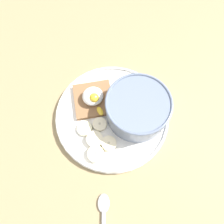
{
  "coord_description": "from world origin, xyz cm",
  "views": [
    {
      "loc": [
        -8.7,
        -15.67,
        49.62
      ],
      "look_at": [
        0.0,
        0.0,
        5.0
      ],
      "focal_mm": 35.0,
      "sensor_mm": 36.0,
      "label": 1
    }
  ],
  "objects_px": {
    "banana_slice_front": "(109,144)",
    "banana_slice_right": "(100,124)",
    "poached_egg": "(93,97)",
    "banana_slice_inner": "(96,154)",
    "banana_slice_back": "(86,130)",
    "banana_slice_left": "(95,139)",
    "toast_slice": "(93,99)",
    "oatmeal_bowl": "(138,108)",
    "spoon": "(103,218)"
  },
  "relations": [
    {
      "from": "banana_slice_inner",
      "to": "oatmeal_bowl",
      "type": "bearing_deg",
      "value": 17.4
    },
    {
      "from": "banana_slice_front",
      "to": "banana_slice_right",
      "type": "bearing_deg",
      "value": 85.73
    },
    {
      "from": "poached_egg",
      "to": "spoon",
      "type": "xyz_separation_m",
      "value": [
        -0.1,
        -0.23,
        -0.03
      ]
    },
    {
      "from": "banana_slice_inner",
      "to": "spoon",
      "type": "distance_m",
      "value": 0.12
    },
    {
      "from": "banana_slice_back",
      "to": "spoon",
      "type": "distance_m",
      "value": 0.18
    },
    {
      "from": "banana_slice_left",
      "to": "spoon",
      "type": "xyz_separation_m",
      "value": [
        -0.06,
        -0.15,
        -0.01
      ]
    },
    {
      "from": "banana_slice_back",
      "to": "banana_slice_inner",
      "type": "distance_m",
      "value": 0.06
    },
    {
      "from": "banana_slice_front",
      "to": "banana_slice_inner",
      "type": "distance_m",
      "value": 0.03
    },
    {
      "from": "banana_slice_inner",
      "to": "banana_slice_right",
      "type": "bearing_deg",
      "value": 55.2
    },
    {
      "from": "toast_slice",
      "to": "banana_slice_left",
      "type": "bearing_deg",
      "value": -115.55
    },
    {
      "from": "banana_slice_front",
      "to": "banana_slice_back",
      "type": "bearing_deg",
      "value": 120.39
    },
    {
      "from": "banana_slice_right",
      "to": "banana_slice_left",
      "type": "bearing_deg",
      "value": -135.34
    },
    {
      "from": "banana_slice_left",
      "to": "banana_slice_inner",
      "type": "distance_m",
      "value": 0.03
    },
    {
      "from": "poached_egg",
      "to": "banana_slice_right",
      "type": "height_order",
      "value": "poached_egg"
    },
    {
      "from": "poached_egg",
      "to": "banana_slice_inner",
      "type": "bearing_deg",
      "value": -115.2
    },
    {
      "from": "banana_slice_front",
      "to": "spoon",
      "type": "relative_size",
      "value": 0.35
    },
    {
      "from": "toast_slice",
      "to": "poached_egg",
      "type": "relative_size",
      "value": 1.58
    },
    {
      "from": "toast_slice",
      "to": "banana_slice_inner",
      "type": "distance_m",
      "value": 0.13
    },
    {
      "from": "toast_slice",
      "to": "banana_slice_left",
      "type": "relative_size",
      "value": 2.5
    },
    {
      "from": "banana_slice_right",
      "to": "toast_slice",
      "type": "bearing_deg",
      "value": 75.72
    },
    {
      "from": "banana_slice_right",
      "to": "poached_egg",
      "type": "bearing_deg",
      "value": 75.34
    },
    {
      "from": "banana_slice_front",
      "to": "banana_slice_right",
      "type": "distance_m",
      "value": 0.05
    },
    {
      "from": "banana_slice_left",
      "to": "toast_slice",
      "type": "bearing_deg",
      "value": 64.45
    },
    {
      "from": "banana_slice_back",
      "to": "banana_slice_right",
      "type": "height_order",
      "value": "banana_slice_back"
    },
    {
      "from": "oatmeal_bowl",
      "to": "spoon",
      "type": "bearing_deg",
      "value": -137.41
    },
    {
      "from": "poached_egg",
      "to": "banana_slice_inner",
      "type": "height_order",
      "value": "poached_egg"
    },
    {
      "from": "toast_slice",
      "to": "banana_slice_right",
      "type": "distance_m",
      "value": 0.06
    },
    {
      "from": "banana_slice_left",
      "to": "banana_slice_right",
      "type": "bearing_deg",
      "value": 44.66
    },
    {
      "from": "banana_slice_back",
      "to": "banana_slice_inner",
      "type": "relative_size",
      "value": 0.82
    },
    {
      "from": "banana_slice_left",
      "to": "spoon",
      "type": "relative_size",
      "value": 0.4
    },
    {
      "from": "oatmeal_bowl",
      "to": "banana_slice_back",
      "type": "height_order",
      "value": "oatmeal_bowl"
    },
    {
      "from": "oatmeal_bowl",
      "to": "banana_slice_left",
      "type": "height_order",
      "value": "oatmeal_bowl"
    },
    {
      "from": "banana_slice_front",
      "to": "banana_slice_left",
      "type": "bearing_deg",
      "value": 133.35
    },
    {
      "from": "poached_egg",
      "to": "banana_slice_front",
      "type": "relative_size",
      "value": 1.78
    },
    {
      "from": "toast_slice",
      "to": "spoon",
      "type": "distance_m",
      "value": 0.25
    },
    {
      "from": "oatmeal_bowl",
      "to": "banana_slice_inner",
      "type": "height_order",
      "value": "oatmeal_bowl"
    },
    {
      "from": "banana_slice_right",
      "to": "spoon",
      "type": "distance_m",
      "value": 0.19
    },
    {
      "from": "toast_slice",
      "to": "banana_slice_inner",
      "type": "height_order",
      "value": "banana_slice_inner"
    },
    {
      "from": "banana_slice_left",
      "to": "banana_slice_inner",
      "type": "relative_size",
      "value": 0.93
    },
    {
      "from": "toast_slice",
      "to": "banana_slice_front",
      "type": "distance_m",
      "value": 0.11
    },
    {
      "from": "banana_slice_back",
      "to": "banana_slice_right",
      "type": "relative_size",
      "value": 0.93
    },
    {
      "from": "poached_egg",
      "to": "banana_slice_front",
      "type": "bearing_deg",
      "value": -100.03
    },
    {
      "from": "oatmeal_bowl",
      "to": "banana_slice_front",
      "type": "height_order",
      "value": "oatmeal_bowl"
    },
    {
      "from": "oatmeal_bowl",
      "to": "banana_slice_back",
      "type": "relative_size",
      "value": 3.57
    },
    {
      "from": "banana_slice_back",
      "to": "banana_slice_front",
      "type": "bearing_deg",
      "value": -59.61
    },
    {
      "from": "oatmeal_bowl",
      "to": "toast_slice",
      "type": "bearing_deg",
      "value": 132.45
    },
    {
      "from": "poached_egg",
      "to": "banana_slice_back",
      "type": "xyz_separation_m",
      "value": [
        -0.05,
        -0.06,
        -0.02
      ]
    },
    {
      "from": "poached_egg",
      "to": "banana_slice_inner",
      "type": "distance_m",
      "value": 0.13
    },
    {
      "from": "spoon",
      "to": "banana_slice_inner",
      "type": "bearing_deg",
      "value": 68.96
    },
    {
      "from": "banana_slice_front",
      "to": "banana_slice_left",
      "type": "height_order",
      "value": "banana_slice_left"
    }
  ]
}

